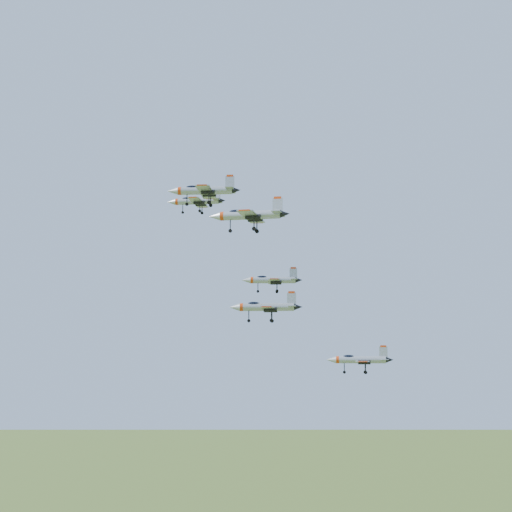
% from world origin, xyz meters
% --- Properties ---
extents(jet_lead, '(12.00, 10.06, 3.21)m').
position_xyz_m(jet_lead, '(-13.15, 7.62, 139.86)').
color(jet_lead, '#989DA3').
extents(jet_left_high, '(13.86, 11.71, 3.74)m').
position_xyz_m(jet_left_high, '(-8.48, -0.10, 140.05)').
color(jet_left_high, '#989DA3').
extents(jet_right_high, '(13.12, 10.91, 3.50)m').
position_xyz_m(jet_right_high, '(6.08, -17.42, 131.33)').
color(jet_right_high, '#989DA3').
extents(jet_left_low, '(11.25, 9.58, 3.06)m').
position_xyz_m(jet_left_low, '(3.39, 4.94, 123.23)').
color(jet_left_low, '#989DA3').
extents(jet_right_low, '(11.39, 9.62, 3.07)m').
position_xyz_m(jet_right_low, '(8.52, -16.31, 116.86)').
color(jet_right_low, '#989DA3').
extents(jet_trail, '(11.16, 9.38, 2.99)m').
position_xyz_m(jet_trail, '(20.84, -2.85, 108.64)').
color(jet_trail, '#989DA3').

